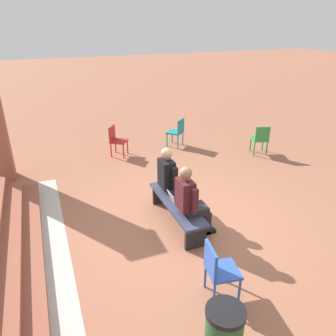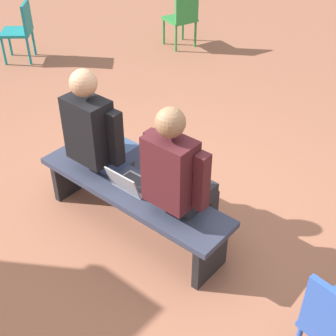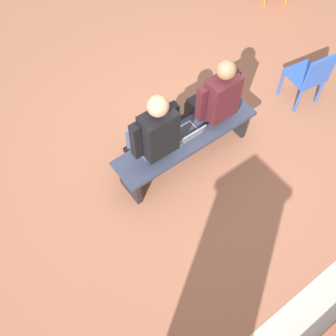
% 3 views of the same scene
% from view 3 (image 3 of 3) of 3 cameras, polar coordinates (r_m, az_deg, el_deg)
% --- Properties ---
extents(ground_plane, '(60.00, 60.00, 0.00)m').
position_cam_3_polar(ground_plane, '(4.95, 3.01, 2.70)').
color(ground_plane, '#9E6047').
extents(concrete_strip, '(5.51, 0.40, 0.01)m').
position_cam_3_polar(concrete_strip, '(4.39, 21.24, -17.83)').
color(concrete_strip, '#B7B2A8').
rests_on(concrete_strip, ground).
extents(bench, '(1.80, 0.44, 0.45)m').
position_cam_3_polar(bench, '(4.58, 2.64, 3.92)').
color(bench, '#33384C').
rests_on(bench, ground).
extents(person_student, '(0.54, 0.69, 1.35)m').
position_cam_3_polar(person_student, '(4.53, 6.71, 9.87)').
color(person_student, '#232328').
rests_on(person_student, ground).
extents(person_adult, '(0.56, 0.71, 1.37)m').
position_cam_3_polar(person_adult, '(4.16, -2.20, 4.94)').
color(person_adult, '#384C75').
rests_on(person_adult, ground).
extents(laptop, '(0.32, 0.29, 0.21)m').
position_cam_3_polar(laptop, '(4.46, 2.86, 4.98)').
color(laptop, '#9EA0A5').
rests_on(laptop, bench).
extents(plastic_chair_by_pillar, '(0.48, 0.48, 0.84)m').
position_cam_3_polar(plastic_chair_by_pillar, '(5.42, 19.95, 12.53)').
color(plastic_chair_by_pillar, '#2D56B7').
rests_on(plastic_chair_by_pillar, ground).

